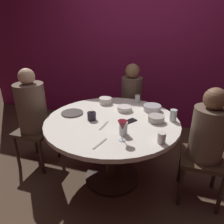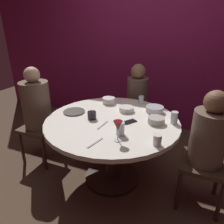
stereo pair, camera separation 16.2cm
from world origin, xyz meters
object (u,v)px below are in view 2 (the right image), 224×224
cup_center_front (120,128)px  dining_table (112,133)px  bowl_salad_center (109,100)px  seated_diner_back (137,95)px  bowl_sauce_side (126,109)px  bowl_small_white (156,120)px  cup_by_left_diner (174,118)px  seated_diner_left (37,106)px  seated_diner_right (208,139)px  wine_glass (118,127)px  dinner_plate (74,112)px  cell_phone (129,122)px  candle_holder (92,115)px  bowl_serving_large (155,109)px  cup_near_candle (141,100)px  cup_by_right_diner (157,140)px

cup_center_front → dining_table: bearing=125.6°
bowl_salad_center → cup_center_front: bearing=-59.3°
dining_table → seated_diner_back: size_ratio=1.18×
bowl_salad_center → bowl_sauce_side: size_ratio=0.93×
dining_table → bowl_salad_center: bearing=117.4°
bowl_small_white → cup_by_left_diner: (0.16, 0.06, 0.03)m
bowl_sauce_side → cup_center_front: cup_center_front is taller
seated_diner_left → seated_diner_right: seated_diner_left is taller
wine_glass → dinner_plate: 0.76m
wine_glass → cell_phone: 0.39m
seated_diner_back → candle_holder: 1.00m
wine_glass → cup_center_front: size_ratio=1.52×
seated_diner_back → bowl_salad_center: size_ratio=7.60×
cell_phone → bowl_serving_large: (0.17, 0.34, 0.03)m
cell_phone → bowl_salad_center: bowl_salad_center is taller
wine_glass → bowl_salad_center: 0.87m
seated_diner_back → cell_phone: bearing=11.3°
bowl_salad_center → bowl_sauce_side: (0.28, -0.15, -0.01)m
seated_diner_left → dinner_plate: 0.50m
cell_phone → cup_by_left_diner: (0.40, 0.14, 0.05)m
wine_glass → cup_near_candle: size_ratio=1.92×
bowl_serving_large → cup_near_candle: cup_near_candle is taller
cell_phone → bowl_small_white: size_ratio=0.87×
dining_table → cell_phone: (0.18, 0.01, 0.15)m
seated_diner_left → bowl_sauce_side: seated_diner_left is taller
seated_diner_right → wine_glass: (-0.69, -0.36, 0.16)m
seated_diner_left → candle_holder: size_ratio=11.89×
cup_near_candle → wine_glass: bearing=-86.9°
bowl_serving_large → dinner_plate: bearing=-157.3°
candle_holder → bowl_small_white: size_ratio=0.62×
candle_holder → dining_table: bearing=19.2°
bowl_serving_large → cup_by_right_diner: size_ratio=2.12×
candle_holder → cup_near_candle: bearing=61.4°
seated_diner_right → cell_phone: (-0.71, 0.01, 0.03)m
bowl_small_white → cup_by_left_diner: 0.17m
wine_glass → bowl_sauce_side: 0.64m
bowl_sauce_side → cup_by_left_diner: bearing=-11.8°
seated_diner_back → cup_near_candle: 0.39m
candle_holder → bowl_small_white: (0.62, 0.15, -0.01)m
bowl_salad_center → cell_phone: bearing=-45.6°
candle_holder → cup_by_right_diner: size_ratio=1.11×
dinner_plate → cup_by_right_diner: cup_by_right_diner is taller
seated_diner_back → cup_center_front: 1.18m
bowl_sauce_side → cup_near_candle: (0.08, 0.30, 0.02)m
dining_table → cup_center_front: 0.38m
seated_diner_back → cup_by_left_diner: bearing=37.2°
dinner_plate → bowl_salad_center: bowl_salad_center is taller
candle_holder → dinner_plate: bearing=163.4°
bowl_serving_large → cup_center_front: 0.63m
dining_table → bowl_sauce_side: bearing=75.6°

